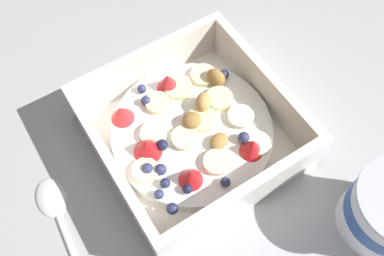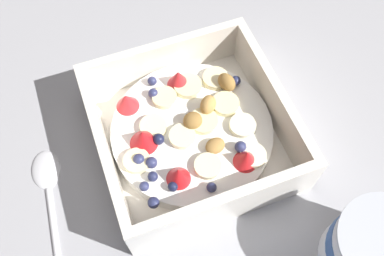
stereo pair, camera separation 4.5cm
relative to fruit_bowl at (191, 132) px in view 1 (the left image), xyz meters
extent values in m
plane|color=#9E9EA3|center=(-0.02, 0.02, -0.02)|extent=(2.40, 2.40, 0.00)
cube|color=white|center=(0.00, 0.00, -0.02)|extent=(0.20, 0.20, 0.01)
cube|color=white|center=(0.00, -0.10, 0.01)|extent=(0.20, 0.01, 0.06)
cube|color=white|center=(0.00, 0.10, 0.01)|extent=(0.20, 0.01, 0.06)
cube|color=white|center=(-0.10, 0.00, 0.01)|extent=(0.01, 0.18, 0.06)
cube|color=white|center=(0.10, 0.00, 0.01)|extent=(0.01, 0.18, 0.06)
cylinder|color=white|center=(0.00, 0.00, 0.00)|extent=(0.18, 0.18, 0.02)
cylinder|color=beige|center=(-0.01, 0.00, 0.01)|extent=(0.05, 0.05, 0.01)
cylinder|color=beige|center=(0.07, 0.02, 0.01)|extent=(0.03, 0.03, 0.01)
cylinder|color=#F4EAB7|center=(0.01, 0.01, 0.01)|extent=(0.04, 0.04, 0.01)
cylinder|color=beige|center=(-0.01, -0.05, 0.01)|extent=(0.05, 0.05, 0.01)
cylinder|color=beige|center=(0.02, -0.05, 0.01)|extent=(0.04, 0.04, 0.01)
cylinder|color=#F7EFC6|center=(-0.05, 0.05, 0.01)|extent=(0.03, 0.03, 0.01)
cylinder|color=beige|center=(-0.05, -0.05, 0.01)|extent=(0.04, 0.04, 0.01)
cylinder|color=beige|center=(-0.05, -0.01, 0.01)|extent=(0.04, 0.04, 0.01)
cylinder|color=#F7EFC6|center=(-0.05, 0.02, 0.01)|extent=(0.04, 0.04, 0.01)
cylinder|color=#F4EAB7|center=(0.00, 0.05, 0.01)|extent=(0.04, 0.04, 0.01)
cylinder|color=#F4EAB7|center=(0.04, -0.01, 0.01)|extent=(0.04, 0.04, 0.01)
cone|color=red|center=(-0.04, 0.06, 0.02)|extent=(0.04, 0.04, 0.02)
cone|color=red|center=(-0.01, -0.06, 0.02)|extent=(0.04, 0.04, 0.02)
cone|color=red|center=(0.05, 0.00, 0.02)|extent=(0.04, 0.04, 0.02)
cone|color=red|center=(0.06, -0.05, 0.02)|extent=(0.03, 0.03, 0.02)
cone|color=red|center=(0.03, 0.05, 0.02)|extent=(0.03, 0.03, 0.02)
sphere|color=navy|center=(0.07, 0.02, 0.01)|extent=(0.01, 0.01, 0.01)
sphere|color=navy|center=(0.01, 0.07, 0.01)|extent=(0.01, 0.01, 0.01)
sphere|color=#23284C|center=(-0.07, -0.04, 0.01)|extent=(0.01, 0.01, 0.01)
sphere|color=#23284C|center=(0.06, 0.04, 0.01)|extent=(0.01, 0.01, 0.01)
sphere|color=#191E3D|center=(0.04, 0.06, 0.01)|extent=(0.01, 0.01, 0.01)
sphere|color=#23284C|center=(0.07, 0.07, 0.01)|extent=(0.01, 0.01, 0.01)
sphere|color=navy|center=(0.05, 0.03, 0.01)|extent=(0.01, 0.01, 0.01)
sphere|color=navy|center=(0.07, 0.05, 0.01)|extent=(0.01, 0.01, 0.01)
sphere|color=#191E3D|center=(0.04, 0.00, 0.01)|extent=(0.01, 0.01, 0.01)
sphere|color=navy|center=(0.02, -0.07, 0.01)|extent=(0.01, 0.01, 0.01)
sphere|color=navy|center=(0.03, -0.05, 0.01)|extent=(0.01, 0.01, 0.01)
sphere|color=navy|center=(-0.04, 0.04, 0.01)|extent=(0.01, 0.01, 0.01)
ellipsoid|color=olive|center=(-0.06, -0.04, 0.02)|extent=(0.02, 0.03, 0.02)
ellipsoid|color=tan|center=(-0.03, -0.02, 0.02)|extent=(0.03, 0.03, 0.02)
ellipsoid|color=#AD7F42|center=(-0.01, 0.03, 0.01)|extent=(0.03, 0.02, 0.01)
ellipsoid|color=olive|center=(0.00, 0.00, 0.02)|extent=(0.03, 0.03, 0.02)
ellipsoid|color=silver|center=(0.16, -0.02, -0.02)|extent=(0.04, 0.05, 0.01)
camera|label=1|loc=(0.12, 0.18, 0.40)|focal=38.54mm
camera|label=2|loc=(0.08, 0.20, 0.40)|focal=38.54mm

